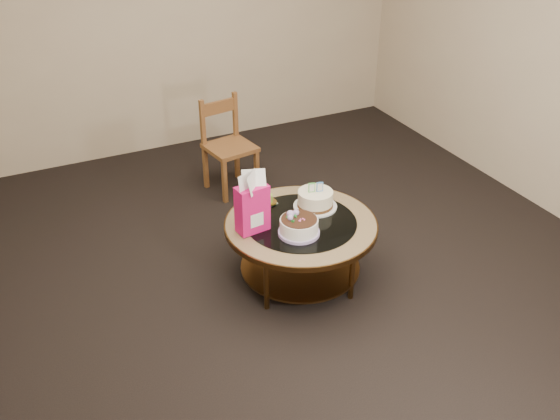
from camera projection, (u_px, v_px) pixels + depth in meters
name	position (u px, v px, depth m)	size (l,w,h in m)	color
ground	(300.00, 277.00, 4.36)	(5.00, 5.00, 0.00)	black
room_walls	(304.00, 61.00, 3.56)	(4.52, 5.02, 2.61)	tan
coffee_table	(301.00, 232.00, 4.16)	(1.02, 1.02, 0.46)	brown
decorated_cake	(299.00, 227.00, 3.97)	(0.27, 0.27, 0.16)	#AC93D0
cream_cake	(315.00, 200.00, 4.25)	(0.30, 0.30, 0.19)	white
gift_bag	(252.00, 203.00, 3.93)	(0.22, 0.17, 0.41)	#C61256
pillar_candle	(269.00, 200.00, 4.31)	(0.11, 0.11, 0.08)	#D3C157
dining_chair	(228.00, 145.00, 5.26)	(0.43, 0.43, 0.81)	brown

